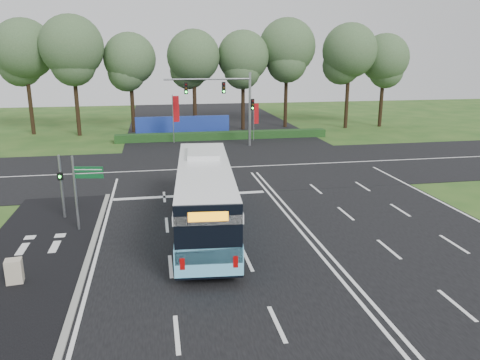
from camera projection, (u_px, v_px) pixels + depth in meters
The scene contains 15 objects.
ground at pixel (289, 218), 25.56m from camera, with size 120.00×120.00×0.00m, color #224918.
road_main at pixel (289, 218), 25.56m from camera, with size 20.00×120.00×0.04m, color black.
road_cross at pixel (246, 167), 36.94m from camera, with size 120.00×14.00×0.05m, color black.
bike_path at pixel (33, 258), 20.53m from camera, with size 5.00×18.00×0.06m, color black.
kerb_strip at pixel (90, 253), 20.94m from camera, with size 0.25×18.00×0.12m, color gray.
city_bus at pixel (205, 196), 23.34m from camera, with size 3.69×12.77×3.62m.
pedestrian_signal at pixel (61, 185), 24.97m from camera, with size 0.33×0.42×3.52m.
street_sign at pixel (81, 184), 23.11m from camera, with size 1.49×0.35×3.88m.
utility_cabinet at pixel (14, 272), 18.15m from camera, with size 0.61×0.51×1.01m, color #BEB099.
banner_flag_left at pixel (175, 112), 46.06m from camera, with size 0.67×0.28×4.77m.
banner_flag_mid at pixel (256, 116), 47.54m from camera, with size 0.56×0.22×3.90m.
traffic_light_gantry at pixel (231, 98), 43.83m from camera, with size 8.41×0.28×7.00m.
hedge at pixel (223, 136), 48.71m from camera, with size 22.00×1.20×0.80m, color #153412.
blue_hoarding at pixel (183, 126), 50.20m from camera, with size 10.00×0.30×2.20m, color navy.
eucalyptus_row at pixel (210, 52), 52.15m from camera, with size 46.56×8.33×12.74m.
Camera 1 is at (-6.98, -23.24, 8.71)m, focal length 35.00 mm.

